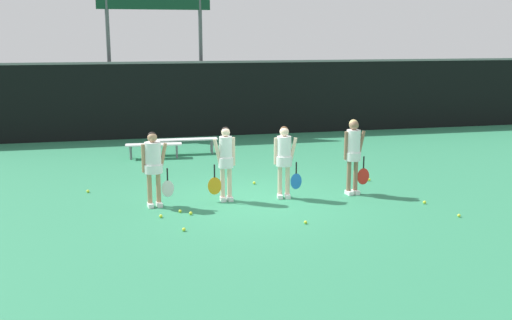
# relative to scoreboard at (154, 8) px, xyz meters

# --- Properties ---
(ground_plane) EXTENTS (140.00, 140.00, 0.00)m
(ground_plane) POSITION_rel_scoreboard_xyz_m (1.51, -9.71, -4.59)
(ground_plane) COLOR #2D7F56
(fence_windscreen) EXTENTS (60.00, 0.08, 2.74)m
(fence_windscreen) POSITION_rel_scoreboard_xyz_m (1.51, -0.84, -3.21)
(fence_windscreen) COLOR black
(fence_windscreen) RESTS_ON ground_plane
(scoreboard) EXTENTS (4.05, 0.15, 5.80)m
(scoreboard) POSITION_rel_scoreboard_xyz_m (0.00, 0.00, 0.00)
(scoreboard) COLOR #515156
(scoreboard) RESTS_ON ground_plane
(bench_courtside) EXTENTS (1.69, 0.48, 0.44)m
(bench_courtside) POSITION_rel_scoreboard_xyz_m (-0.44, -4.47, -4.21)
(bench_courtside) COLOR silver
(bench_courtside) RESTS_ON ground_plane
(bench_far) EXTENTS (2.05, 0.43, 0.47)m
(bench_far) POSITION_rel_scoreboard_xyz_m (0.55, -4.02, -4.18)
(bench_far) COLOR silver
(bench_far) RESTS_ON ground_plane
(player_0) EXTENTS (0.67, 0.40, 1.63)m
(player_0) POSITION_rel_scoreboard_xyz_m (-0.76, -9.75, -3.62)
(player_0) COLOR tan
(player_0) RESTS_ON ground_plane
(player_1) EXTENTS (0.63, 0.33, 1.66)m
(player_1) POSITION_rel_scoreboard_xyz_m (0.82, -9.63, -3.63)
(player_1) COLOR beige
(player_1) RESTS_ON ground_plane
(player_2) EXTENTS (0.63, 0.37, 1.64)m
(player_2) POSITION_rel_scoreboard_xyz_m (2.15, -9.70, -3.62)
(player_2) COLOR beige
(player_2) RESTS_ON ground_plane
(player_3) EXTENTS (0.66, 0.37, 1.75)m
(player_3) POSITION_rel_scoreboard_xyz_m (3.79, -9.75, -3.55)
(player_3) COLOR #8C664C
(player_3) RESTS_ON ground_plane
(tennis_ball_0) EXTENTS (0.07, 0.07, 0.07)m
(tennis_ball_0) POSITION_rel_scoreboard_xyz_m (5.02, -10.91, -4.55)
(tennis_ball_0) COLOR #CCE033
(tennis_ball_0) RESTS_ON ground_plane
(tennis_ball_1) EXTENTS (0.07, 0.07, 0.07)m
(tennis_ball_1) POSITION_rel_scoreboard_xyz_m (4.70, -8.67, -4.55)
(tennis_ball_1) COLOR #CCE033
(tennis_ball_1) RESTS_ON ground_plane
(tennis_ball_2) EXTENTS (0.07, 0.07, 0.07)m
(tennis_ball_2) POSITION_rel_scoreboard_xyz_m (-0.34, -11.58, -4.55)
(tennis_ball_2) COLOR #CCE033
(tennis_ball_2) RESTS_ON ground_plane
(tennis_ball_3) EXTENTS (0.07, 0.07, 0.07)m
(tennis_ball_3) POSITION_rel_scoreboard_xyz_m (-0.28, -10.35, -4.56)
(tennis_ball_3) COLOR #CCE033
(tennis_ball_3) RESTS_ON ground_plane
(tennis_ball_4) EXTENTS (0.07, 0.07, 0.07)m
(tennis_ball_4) POSITION_rel_scoreboard_xyz_m (-0.08, -10.56, -4.55)
(tennis_ball_4) COLOR #CCE033
(tennis_ball_4) RESTS_ON ground_plane
(tennis_ball_5) EXTENTS (0.07, 0.07, 0.07)m
(tennis_ball_5) POSITION_rel_scoreboard_xyz_m (1.78, -8.32, -4.55)
(tennis_ball_5) COLOR #CCE033
(tennis_ball_5) RESTS_ON ground_plane
(tennis_ball_6) EXTENTS (0.07, 0.07, 0.07)m
(tennis_ball_6) POSITION_rel_scoreboard_xyz_m (-2.22, -8.23, -4.55)
(tennis_ball_6) COLOR #CCE033
(tennis_ball_6) RESTS_ON ground_plane
(tennis_ball_7) EXTENTS (0.07, 0.07, 0.07)m
(tennis_ball_7) POSITION_rel_scoreboard_xyz_m (-0.70, -10.62, -4.55)
(tennis_ball_7) COLOR #CCE033
(tennis_ball_7) RESTS_ON ground_plane
(tennis_ball_8) EXTENTS (0.07, 0.07, 0.07)m
(tennis_ball_8) POSITION_rel_scoreboard_xyz_m (5.22, -11.96, -4.56)
(tennis_ball_8) COLOR #CCE033
(tennis_ball_8) RESTS_ON ground_plane
(tennis_ball_9) EXTENTS (0.07, 0.07, 0.07)m
(tennis_ball_9) POSITION_rel_scoreboard_xyz_m (2.04, -11.67, -4.56)
(tennis_ball_9) COLOR #CCE033
(tennis_ball_9) RESTS_ON ground_plane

